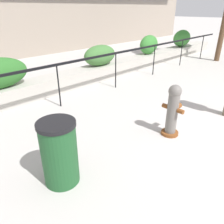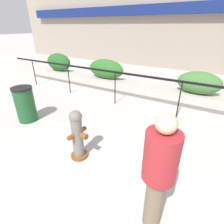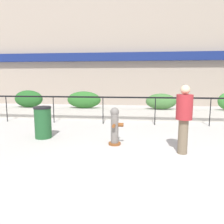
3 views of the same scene
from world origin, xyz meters
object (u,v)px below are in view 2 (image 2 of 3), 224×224
(hedge_bush_2, at_px, (199,83))
(fire_hydrant, at_px, (77,135))
(trash_bin, at_px, (25,104))
(pedestrian, at_px, (159,170))
(hedge_bush_1, at_px, (106,69))
(hedge_bush_0, at_px, (59,62))

(hedge_bush_2, height_order, fire_hydrant, hedge_bush_2)
(trash_bin, bearing_deg, pedestrian, -13.85)
(hedge_bush_1, bearing_deg, pedestrian, -51.10)
(hedge_bush_0, xyz_separation_m, hedge_bush_2, (6.29, 0.00, -0.05))
(hedge_bush_0, xyz_separation_m, trash_bin, (2.25, -3.49, -0.40))
(hedge_bush_0, relative_size, hedge_bush_1, 0.87)
(hedge_bush_1, relative_size, hedge_bush_2, 1.17)
(fire_hydrant, xyz_separation_m, pedestrian, (1.78, -0.55, 0.44))
(pedestrian, height_order, trash_bin, pedestrian)
(pedestrian, xyz_separation_m, trash_bin, (-4.13, 1.02, -0.48))
(hedge_bush_0, xyz_separation_m, hedge_bush_1, (2.74, 0.00, -0.02))
(hedge_bush_2, distance_m, fire_hydrant, 4.32)
(hedge_bush_0, bearing_deg, hedge_bush_1, 0.00)
(fire_hydrant, height_order, pedestrian, pedestrian)
(fire_hydrant, bearing_deg, hedge_bush_0, 139.27)
(hedge_bush_1, distance_m, trash_bin, 3.55)
(pedestrian, bearing_deg, trash_bin, 166.15)
(fire_hydrant, bearing_deg, trash_bin, 168.79)
(hedge_bush_0, distance_m, fire_hydrant, 6.07)
(hedge_bush_1, xyz_separation_m, trash_bin, (-0.49, -3.49, -0.39))
(hedge_bush_2, xyz_separation_m, fire_hydrant, (-1.70, -3.96, -0.31))
(hedge_bush_2, height_order, pedestrian, pedestrian)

